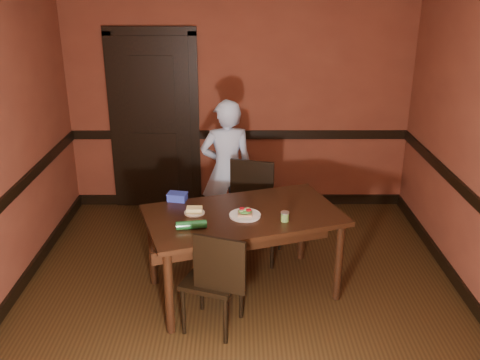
{
  "coord_description": "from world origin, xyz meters",
  "views": [
    {
      "loc": [
        -0.02,
        -3.89,
        2.69
      ],
      "look_at": [
        0.0,
        0.35,
        1.05
      ],
      "focal_mm": 40.0,
      "sensor_mm": 36.0,
      "label": 1
    }
  ],
  "objects_px": {
    "dining_table": "(243,253)",
    "sandwich_plate": "(245,214)",
    "person": "(227,170)",
    "food_tub": "(177,197)",
    "chair_far": "(258,213)",
    "sauce_jar": "(285,216)",
    "cheese_saucer": "(194,211)",
    "chair_near": "(212,278)"
  },
  "relations": [
    {
      "from": "dining_table",
      "to": "sandwich_plate",
      "type": "height_order",
      "value": "sandwich_plate"
    },
    {
      "from": "person",
      "to": "food_tub",
      "type": "xyz_separation_m",
      "value": [
        -0.43,
        -0.85,
        0.05
      ]
    },
    {
      "from": "chair_far",
      "to": "food_tub",
      "type": "distance_m",
      "value": 0.89
    },
    {
      "from": "chair_far",
      "to": "sandwich_plate",
      "type": "distance_m",
      "value": 0.77
    },
    {
      "from": "sauce_jar",
      "to": "cheese_saucer",
      "type": "xyz_separation_m",
      "value": [
        -0.76,
        0.16,
        -0.02
      ]
    },
    {
      "from": "person",
      "to": "cheese_saucer",
      "type": "xyz_separation_m",
      "value": [
        -0.26,
        -1.12,
        0.04
      ]
    },
    {
      "from": "sandwich_plate",
      "to": "cheese_saucer",
      "type": "relative_size",
      "value": 1.5
    },
    {
      "from": "chair_far",
      "to": "food_tub",
      "type": "height_order",
      "value": "chair_far"
    },
    {
      "from": "person",
      "to": "food_tub",
      "type": "height_order",
      "value": "person"
    },
    {
      "from": "chair_near",
      "to": "person",
      "type": "height_order",
      "value": "person"
    },
    {
      "from": "dining_table",
      "to": "person",
      "type": "height_order",
      "value": "person"
    },
    {
      "from": "chair_far",
      "to": "person",
      "type": "bearing_deg",
      "value": 138.87
    },
    {
      "from": "person",
      "to": "cheese_saucer",
      "type": "bearing_deg",
      "value": 69.31
    },
    {
      "from": "dining_table",
      "to": "sauce_jar",
      "type": "bearing_deg",
      "value": -42.78
    },
    {
      "from": "sauce_jar",
      "to": "cheese_saucer",
      "type": "relative_size",
      "value": 0.47
    },
    {
      "from": "dining_table",
      "to": "sauce_jar",
      "type": "xyz_separation_m",
      "value": [
        0.34,
        -0.16,
        0.43
      ]
    },
    {
      "from": "food_tub",
      "to": "sauce_jar",
      "type": "bearing_deg",
      "value": -13.31
    },
    {
      "from": "chair_far",
      "to": "person",
      "type": "relative_size",
      "value": 0.63
    },
    {
      "from": "sandwich_plate",
      "to": "food_tub",
      "type": "height_order",
      "value": "food_tub"
    },
    {
      "from": "sandwich_plate",
      "to": "sauce_jar",
      "type": "relative_size",
      "value": 3.22
    },
    {
      "from": "person",
      "to": "sauce_jar",
      "type": "relative_size",
      "value": 18.22
    },
    {
      "from": "sandwich_plate",
      "to": "food_tub",
      "type": "relative_size",
      "value": 1.39
    },
    {
      "from": "dining_table",
      "to": "cheese_saucer",
      "type": "distance_m",
      "value": 0.58
    },
    {
      "from": "sandwich_plate",
      "to": "chair_near",
      "type": "bearing_deg",
      "value": -120.23
    },
    {
      "from": "sauce_jar",
      "to": "chair_near",
      "type": "bearing_deg",
      "value": -149.03
    },
    {
      "from": "dining_table",
      "to": "chair_far",
      "type": "relative_size",
      "value": 1.71
    },
    {
      "from": "cheese_saucer",
      "to": "food_tub",
      "type": "bearing_deg",
      "value": 122.2
    },
    {
      "from": "sauce_jar",
      "to": "food_tub",
      "type": "relative_size",
      "value": 0.43
    },
    {
      "from": "food_tub",
      "to": "chair_far",
      "type": "bearing_deg",
      "value": 37.13
    },
    {
      "from": "dining_table",
      "to": "chair_far",
      "type": "distance_m",
      "value": 0.66
    },
    {
      "from": "dining_table",
      "to": "sandwich_plate",
      "type": "distance_m",
      "value": 0.41
    },
    {
      "from": "sauce_jar",
      "to": "food_tub",
      "type": "distance_m",
      "value": 1.03
    },
    {
      "from": "person",
      "to": "sandwich_plate",
      "type": "xyz_separation_m",
      "value": [
        0.18,
        -1.18,
        0.03
      ]
    },
    {
      "from": "sauce_jar",
      "to": "cheese_saucer",
      "type": "height_order",
      "value": "sauce_jar"
    },
    {
      "from": "chair_far",
      "to": "food_tub",
      "type": "bearing_deg",
      "value": -138.33
    },
    {
      "from": "dining_table",
      "to": "cheese_saucer",
      "type": "bearing_deg",
      "value": 161.98
    },
    {
      "from": "person",
      "to": "sauce_jar",
      "type": "distance_m",
      "value": 1.38
    },
    {
      "from": "dining_table",
      "to": "person",
      "type": "bearing_deg",
      "value": 80.04
    },
    {
      "from": "cheese_saucer",
      "to": "chair_near",
      "type": "bearing_deg",
      "value": -71.62
    },
    {
      "from": "chair_near",
      "to": "food_tub",
      "type": "bearing_deg",
      "value": -46.25
    },
    {
      "from": "chair_near",
      "to": "chair_far",
      "type": "bearing_deg",
      "value": -89.11
    },
    {
      "from": "person",
      "to": "sandwich_plate",
      "type": "bearing_deg",
      "value": 90.65
    }
  ]
}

